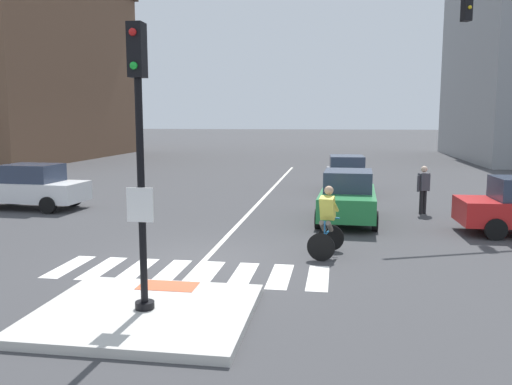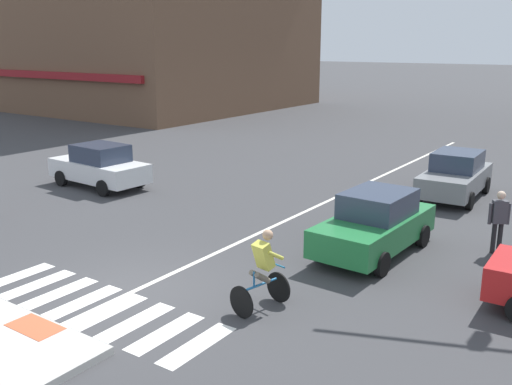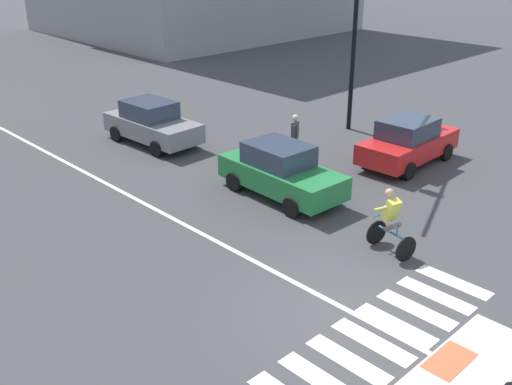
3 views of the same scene
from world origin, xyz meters
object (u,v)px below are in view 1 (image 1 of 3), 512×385
object	(u,v)px
car_grey_eastbound_far	(347,174)
cyclist	(327,220)
car_white_cross_left	(30,187)
signal_pole	(140,141)
pedestrian_waiting_far_side	(424,186)
car_green_eastbound_mid	(348,197)

from	to	relation	value
car_grey_eastbound_far	cyclist	world-z (taller)	cyclist
car_white_cross_left	signal_pole	bearing A→B (deg)	-50.28
car_white_cross_left	pedestrian_waiting_far_side	bearing A→B (deg)	4.45
signal_pole	car_grey_eastbound_far	xyz separation A→B (m)	(3.54, 15.74, -2.12)
car_white_cross_left	pedestrian_waiting_far_side	xyz separation A→B (m)	(14.08, 1.10, 0.17)
car_green_eastbound_mid	pedestrian_waiting_far_side	distance (m)	3.19
pedestrian_waiting_far_side	cyclist	bearing A→B (deg)	-117.30
car_white_cross_left	cyclist	bearing A→B (deg)	-24.89
car_grey_eastbound_far	car_green_eastbound_mid	size ratio (longest dim) A/B	1.00
cyclist	car_white_cross_left	bearing A→B (deg)	155.11
cyclist	pedestrian_waiting_far_side	xyz separation A→B (m)	(3.18, 6.15, 0.11)
signal_pole	car_green_eastbound_mid	distance (m)	9.79
car_white_cross_left	cyclist	xyz separation A→B (m)	(10.90, -5.06, 0.06)
car_green_eastbound_mid	pedestrian_waiting_far_side	bearing A→B (deg)	34.80
car_white_cross_left	car_grey_eastbound_far	bearing A→B (deg)	27.97
car_white_cross_left	pedestrian_waiting_far_side	distance (m)	14.12
signal_pole	car_white_cross_left	xyz separation A→B (m)	(-7.99, 9.62, -2.12)
car_grey_eastbound_far	cyclist	xyz separation A→B (m)	(-0.63, -11.18, 0.06)
car_white_cross_left	cyclist	world-z (taller)	cyclist
cyclist	signal_pole	bearing A→B (deg)	-122.51
signal_pole	car_green_eastbound_mid	size ratio (longest dim) A/B	1.11
signal_pole	car_white_cross_left	distance (m)	12.69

